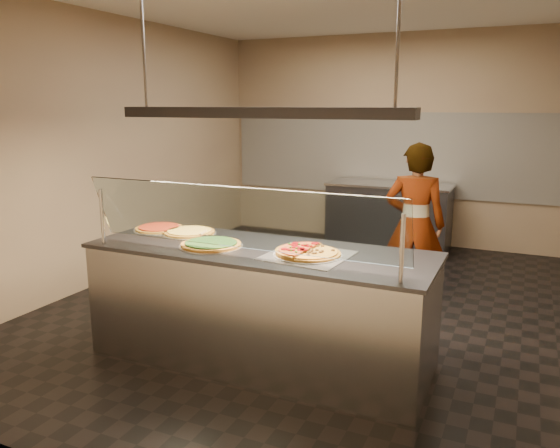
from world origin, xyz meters
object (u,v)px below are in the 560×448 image
at_px(serving_counter, 260,305).
at_px(perforated_tray, 308,255).
at_px(pizza_tomato, 160,228).
at_px(prep_table, 389,216).
at_px(half_pizza_sausage, 323,254).
at_px(pizza_spinach, 211,244).
at_px(heat_lamp_housing, 258,113).
at_px(pizza_cheese, 190,232).
at_px(half_pizza_pepperoni, 294,249).
at_px(pizza_spatula, 206,234).
at_px(worker, 415,224).
at_px(sneeze_guard, 237,219).

height_order(serving_counter, perforated_tray, perforated_tray).
height_order(perforated_tray, pizza_tomato, pizza_tomato).
bearing_deg(prep_table, half_pizza_sausage, -83.60).
bearing_deg(serving_counter, prep_table, 88.69).
bearing_deg(pizza_spinach, heat_lamp_housing, 15.87).
xyz_separation_m(serving_counter, pizza_cheese, (-0.76, 0.19, 0.48)).
height_order(perforated_tray, pizza_spinach, pizza_spinach).
bearing_deg(half_pizza_pepperoni, perforated_tray, -0.50).
height_order(half_pizza_sausage, pizza_tomato, half_pizza_sausage).
xyz_separation_m(serving_counter, pizza_spatula, (-0.55, 0.12, 0.49)).
bearing_deg(worker, sneeze_guard, 63.02).
bearing_deg(perforated_tray, serving_counter, 173.51).
xyz_separation_m(pizza_tomato, pizza_spatula, (0.53, -0.09, 0.01)).
height_order(pizza_spinach, heat_lamp_housing, heat_lamp_housing).
distance_m(pizza_cheese, heat_lamp_housing, 1.27).
xyz_separation_m(serving_counter, sneeze_guard, (0.00, -0.34, 0.76)).
relative_size(sneeze_guard, pizza_spatula, 10.72).
height_order(pizza_spinach, pizza_cheese, pizza_spinach).
bearing_deg(prep_table, half_pizza_pepperoni, -86.87).
distance_m(serving_counter, perforated_tray, 0.63).
height_order(prep_table, worker, worker).
bearing_deg(half_pizza_pepperoni, pizza_cheese, 167.53).
height_order(half_pizza_sausage, pizza_cheese, half_pizza_sausage).
relative_size(half_pizza_pepperoni, prep_table, 0.29).
bearing_deg(pizza_spatula, half_pizza_sausage, -8.49).
relative_size(half_pizza_pepperoni, worker, 0.30).
bearing_deg(serving_counter, pizza_tomato, 169.28).
bearing_deg(heat_lamp_housing, pizza_tomato, 169.28).
bearing_deg(sneeze_guard, pizza_cheese, 144.97).
distance_m(pizza_spinach, pizza_cheese, 0.49).
bearing_deg(pizza_tomato, pizza_spinach, -23.25).
relative_size(prep_table, worker, 1.03).
height_order(half_pizza_pepperoni, pizza_tomato, half_pizza_pepperoni).
bearing_deg(pizza_spatula, heat_lamp_housing, -11.91).
bearing_deg(prep_table, worker, -70.22).
relative_size(pizza_tomato, worker, 0.27).
xyz_separation_m(half_pizza_sausage, pizza_spatula, (-1.09, 0.16, 0.00)).
bearing_deg(pizza_tomato, prep_table, 72.33).
xyz_separation_m(half_pizza_sausage, pizza_spinach, (-0.90, -0.06, -0.01)).
height_order(pizza_tomato, worker, worker).
height_order(pizza_cheese, prep_table, pizza_cheese).
bearing_deg(worker, pizza_spatula, 45.02).
bearing_deg(heat_lamp_housing, prep_table, 88.69).
height_order(prep_table, heat_lamp_housing, heat_lamp_housing).
bearing_deg(perforated_tray, half_pizza_pepperoni, 179.50).
bearing_deg(worker, pizza_spinach, 52.21).
bearing_deg(sneeze_guard, serving_counter, 90.00).
bearing_deg(half_pizza_sausage, half_pizza_pepperoni, -179.66).
height_order(half_pizza_pepperoni, pizza_spinach, half_pizza_pepperoni).
xyz_separation_m(half_pizza_pepperoni, half_pizza_sausage, (0.23, 0.00, -0.01)).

